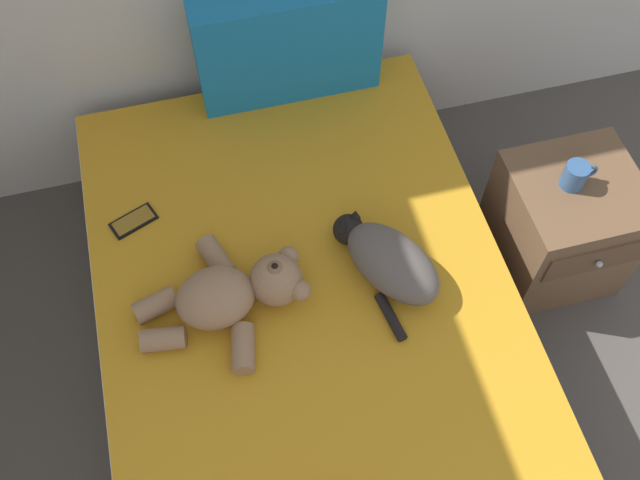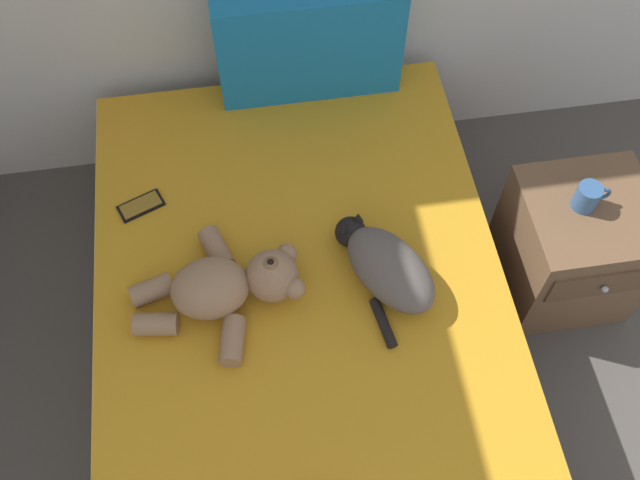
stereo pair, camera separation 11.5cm
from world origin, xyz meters
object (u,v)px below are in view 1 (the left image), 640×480
cell_phone (134,221)px  nightstand (561,226)px  bed (313,346)px  teddy_bear (233,294)px  patterned_cushion (288,45)px  mug (576,175)px  cat (388,260)px

cell_phone → nightstand: nightstand is taller
bed → teddy_bear: teddy_bear is taller
patterned_cushion → nightstand: (0.85, -0.69, -0.45)m
bed → cell_phone: cell_phone is taller
patterned_cushion → mug: bearing=-39.6°
teddy_bear → nightstand: bearing=6.6°
cat → nightstand: cat is taller
bed → nightstand: nightstand is taller
teddy_bear → mug: teddy_bear is taller
cat → teddy_bear: bearing=179.7°
patterned_cushion → teddy_bear: 0.91m
bed → mug: bearing=14.1°
bed → nightstand: 1.02m
cat → mug: (0.70, 0.16, -0.01)m
cat → cell_phone: cat is taller
cell_phone → nightstand: size_ratio=0.33×
teddy_bear → nightstand: (1.21, 0.14, -0.31)m
patterned_cushion → teddy_bear: patterned_cushion is taller
bed → cat: cat is taller
cat → nightstand: (0.73, 0.14, -0.31)m
cell_phone → teddy_bear: bearing=-55.1°
bed → patterned_cushion: patterned_cushion is taller
bed → mug: mug is taller
patterned_cushion → cat: 0.85m
cat → mug: cat is taller
patterned_cushion → cat: bearing=-82.2°
bed → teddy_bear: size_ratio=3.81×
bed → cat: (0.26, 0.08, 0.32)m
bed → cat: bearing=17.7°
bed → nightstand: bearing=12.8°
patterned_cushion → mug: size_ratio=5.36×
teddy_bear → mug: size_ratio=4.42×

